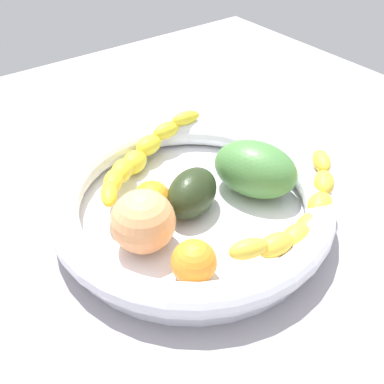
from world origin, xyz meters
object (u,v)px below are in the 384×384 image
(peach_blush, at_px, (143,221))
(fruit_bowl, at_px, (192,203))
(orange_front, at_px, (152,200))
(banana_draped_right, at_px, (303,216))
(orange_mid_left, at_px, (194,262))
(mango_green, at_px, (255,169))
(avocado_dark, at_px, (195,192))
(banana_draped_left, at_px, (140,157))

(peach_blush, bearing_deg, fruit_bowl, -167.94)
(orange_front, bearing_deg, banana_draped_right, 131.82)
(fruit_bowl, height_order, orange_mid_left, orange_mid_left)
(peach_blush, xyz_separation_m, mango_green, (-0.18, 0.00, -0.00))
(banana_draped_right, distance_m, mango_green, 0.10)
(fruit_bowl, bearing_deg, orange_front, -25.92)
(avocado_dark, bearing_deg, banana_draped_left, -82.18)
(banana_draped_left, distance_m, avocado_dark, 0.11)
(banana_draped_left, height_order, orange_mid_left, banana_draped_left)
(banana_draped_right, bearing_deg, peach_blush, -31.50)
(banana_draped_left, bearing_deg, orange_front, 67.55)
(avocado_dark, height_order, mango_green, mango_green)
(orange_mid_left, relative_size, mango_green, 0.44)
(banana_draped_left, height_order, orange_front, banana_draped_left)
(banana_draped_left, bearing_deg, banana_draped_right, 111.61)
(banana_draped_left, xyz_separation_m, orange_front, (0.04, 0.09, -0.00))
(peach_blush, bearing_deg, banana_draped_left, -119.85)
(orange_mid_left, distance_m, peach_blush, 0.08)
(orange_front, xyz_separation_m, peach_blush, (0.04, 0.04, 0.01))
(banana_draped_left, xyz_separation_m, banana_draped_right, (-0.09, 0.23, 0.00))
(banana_draped_left, distance_m, mango_green, 0.16)
(peach_blush, bearing_deg, orange_front, -132.50)
(orange_front, bearing_deg, avocado_dark, 155.04)
(fruit_bowl, distance_m, peach_blush, 0.09)
(banana_draped_right, bearing_deg, fruit_bowl, -56.15)
(orange_front, height_order, mango_green, mango_green)
(avocado_dark, relative_size, peach_blush, 1.08)
(banana_draped_right, height_order, peach_blush, peach_blush)
(fruit_bowl, xyz_separation_m, orange_front, (0.05, -0.02, 0.01))
(banana_draped_right, bearing_deg, mango_green, -97.39)
(banana_draped_right, distance_m, avocado_dark, 0.14)
(orange_mid_left, bearing_deg, peach_blush, -78.09)
(banana_draped_left, xyz_separation_m, orange_mid_left, (0.06, 0.20, -0.00))
(orange_front, bearing_deg, banana_draped_left, -112.45)
(orange_mid_left, height_order, mango_green, mango_green)
(fruit_bowl, xyz_separation_m, avocado_dark, (-0.00, 0.00, 0.02))
(mango_green, bearing_deg, orange_mid_left, 25.38)
(orange_mid_left, bearing_deg, banana_draped_left, -105.61)
(peach_blush, bearing_deg, mango_green, 179.79)
(banana_draped_right, xyz_separation_m, orange_mid_left, (0.15, -0.02, -0.01))
(banana_draped_right, relative_size, mango_green, 2.03)
(orange_mid_left, bearing_deg, avocado_dark, -127.66)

